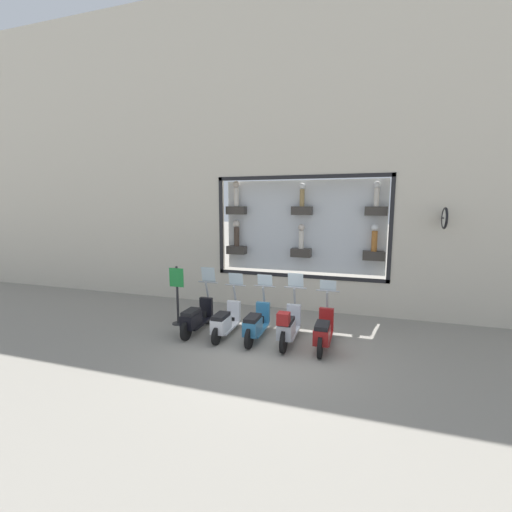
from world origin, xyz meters
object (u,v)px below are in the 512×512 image
(scooter_silver_1, at_px, (288,326))
(scooter_white_3, at_px, (225,322))
(shop_sign_post, at_px, (177,293))
(scooter_black_4, at_px, (196,317))
(scooter_red_0, at_px, (323,332))
(scooter_teal_2, at_px, (256,324))

(scooter_silver_1, xyz_separation_m, scooter_white_3, (0.05, 1.72, -0.08))
(scooter_silver_1, distance_m, shop_sign_post, 3.50)
(scooter_silver_1, distance_m, scooter_black_4, 2.59)
(scooter_red_0, distance_m, shop_sign_post, 4.35)
(scooter_white_3, bearing_deg, scooter_silver_1, -91.53)
(scooter_black_4, distance_m, shop_sign_post, 1.09)
(scooter_silver_1, xyz_separation_m, scooter_black_4, (0.05, 2.59, -0.06))
(scooter_white_3, bearing_deg, scooter_red_0, -89.90)
(scooter_white_3, relative_size, scooter_black_4, 0.99)
(scooter_teal_2, xyz_separation_m, scooter_white_3, (-0.01, 0.86, -0.02))
(scooter_black_4, height_order, shop_sign_post, shop_sign_post)
(scooter_red_0, height_order, scooter_silver_1, scooter_silver_1)
(scooter_red_0, relative_size, scooter_teal_2, 1.00)
(scooter_teal_2, relative_size, scooter_white_3, 1.01)
(scooter_white_3, xyz_separation_m, scooter_black_4, (0.01, 0.86, 0.02))
(scooter_white_3, xyz_separation_m, shop_sign_post, (0.48, 1.71, 0.52))
(scooter_teal_2, bearing_deg, scooter_white_3, 90.40)
(scooter_silver_1, height_order, scooter_teal_2, scooter_silver_1)
(scooter_red_0, xyz_separation_m, scooter_silver_1, (-0.05, 0.86, 0.06))
(scooter_red_0, bearing_deg, shop_sign_post, 83.67)
(scooter_red_0, relative_size, shop_sign_post, 1.04)
(scooter_silver_1, relative_size, scooter_white_3, 1.01)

